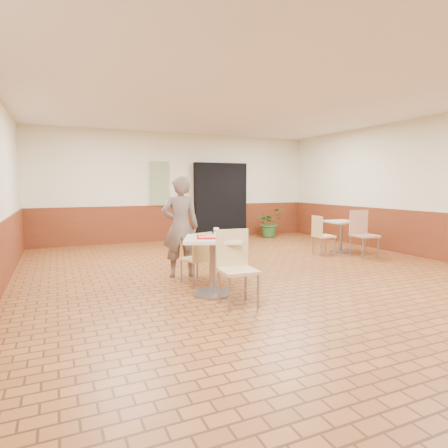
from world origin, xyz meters
name	(u,v)px	position (x,y,z in m)	size (l,w,h in m)	color
room_shell	(273,189)	(0.00, 0.00, 1.50)	(8.01, 10.01, 3.01)	brown
wainscot_band	(272,250)	(0.00, 0.00, 0.50)	(8.00, 10.00, 1.00)	#622812
corridor_doorway	(221,201)	(1.20, 4.88, 1.10)	(1.60, 0.22, 2.20)	black
promo_poster	(160,184)	(-0.60, 4.94, 1.60)	(0.50, 0.03, 1.20)	gray
main_table	(213,256)	(-1.21, -0.37, 0.55)	(0.78, 0.78, 0.82)	beige
chair_main_front	(236,263)	(-1.11, -0.90, 0.55)	(0.48, 0.48, 0.98)	#D8BA82
chair_main_back	(198,255)	(-1.20, 0.25, 0.46)	(0.48, 0.48, 0.83)	#D0C17D
customer	(180,227)	(-1.31, 0.84, 0.86)	(0.62, 0.41, 1.71)	#685A51
serving_tray	(213,237)	(-1.21, -0.37, 0.83)	(0.44, 0.34, 0.03)	#B0110D
ring_donut	(203,235)	(-1.35, -0.33, 0.86)	(0.10, 0.10, 0.03)	gold
long_john_donut	(220,234)	(-1.11, -0.40, 0.87)	(0.15, 0.10, 0.04)	gold
paper_cup	(216,231)	(-1.11, -0.25, 0.90)	(0.08, 0.08, 0.10)	white
second_table	(341,231)	(2.84, 1.59, 0.49)	(0.69, 0.69, 0.73)	#B4AE91
chair_second_left	(321,233)	(2.19, 1.50, 0.49)	(0.44, 0.44, 0.87)	#E4C389
chair_second_front	(362,231)	(2.83, 0.92, 0.56)	(0.51, 0.51, 1.01)	tan
potted_plant	(269,223)	(2.59, 4.40, 0.43)	(0.78, 0.68, 0.87)	#2B5923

